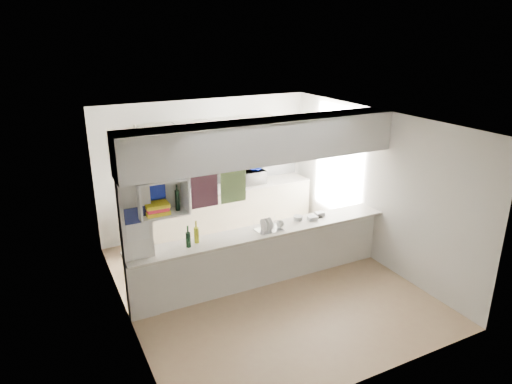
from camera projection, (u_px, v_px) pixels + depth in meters
floor at (264, 283)px, 7.23m from camera, size 4.80×4.80×0.00m
ceiling at (265, 120)px, 6.36m from camera, size 4.80×4.80×0.00m
wall_back at (206, 167)px, 8.81m from camera, size 4.20×0.00×4.20m
wall_left at (121, 233)px, 5.90m from camera, size 0.00×4.80×4.80m
wall_right at (374, 186)px, 7.69m from camera, size 0.00×4.80×4.80m
servery_partition at (254, 186)px, 6.60m from camera, size 4.20×0.50×2.60m
cubby_shelf at (160, 199)px, 5.94m from camera, size 0.65×0.35×0.50m
kitchen_run at (220, 192)px, 8.82m from camera, size 3.60×0.63×2.24m
microwave at (252, 177)px, 8.99m from camera, size 0.50×0.36×0.27m
bowl at (254, 169)px, 8.94m from camera, size 0.26×0.26×0.06m
dish_rack at (269, 225)px, 6.89m from camera, size 0.40×0.31×0.21m
cup at (280, 224)px, 6.97m from camera, size 0.13×0.13×0.09m
wine_bottles at (193, 237)px, 6.41m from camera, size 0.22×0.15×0.33m
plastic_tubs at (308, 217)px, 7.33m from camera, size 0.56×0.23×0.07m
utensil_jar at (203, 187)px, 8.63m from camera, size 0.10×0.10×0.13m
knife_block at (227, 181)px, 8.87m from camera, size 0.11×0.10×0.19m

